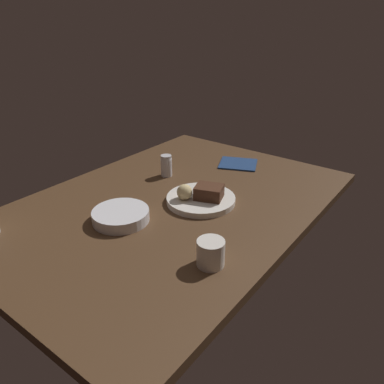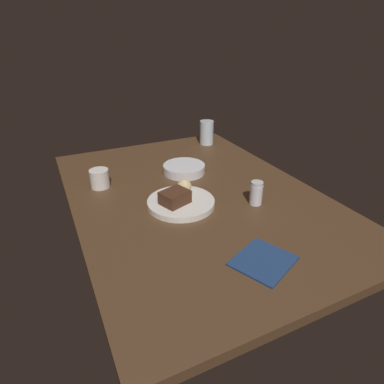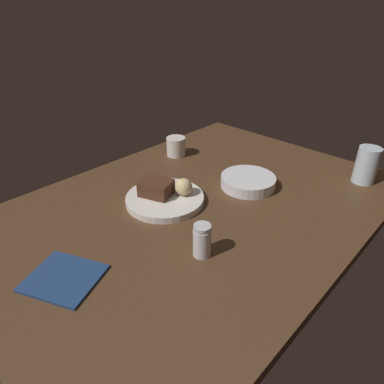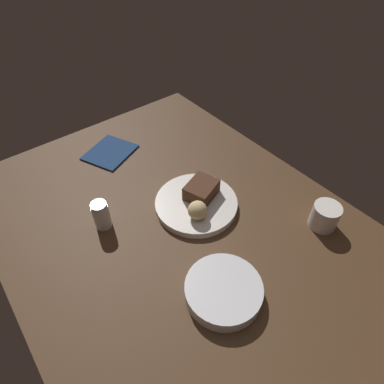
# 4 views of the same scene
# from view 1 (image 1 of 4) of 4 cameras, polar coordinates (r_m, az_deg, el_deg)

# --- Properties ---
(dining_table) EXTENTS (1.20, 0.84, 0.03)m
(dining_table) POSITION_cam_1_polar(r_m,az_deg,el_deg) (1.25, -3.05, -2.09)
(dining_table) COLOR #4C331E
(dining_table) RESTS_ON ground
(dessert_plate) EXTENTS (0.23, 0.23, 0.02)m
(dessert_plate) POSITION_cam_1_polar(r_m,az_deg,el_deg) (1.24, 1.36, -1.14)
(dessert_plate) COLOR white
(dessert_plate) RESTS_ON dining_table
(chocolate_cake_slice) EXTENTS (0.10, 0.11, 0.04)m
(chocolate_cake_slice) POSITION_cam_1_polar(r_m,az_deg,el_deg) (1.22, 2.60, -0.00)
(chocolate_cake_slice) COLOR #472819
(chocolate_cake_slice) RESTS_ON dessert_plate
(bread_roll) EXTENTS (0.05, 0.05, 0.05)m
(bread_roll) POSITION_cam_1_polar(r_m,az_deg,el_deg) (1.21, -1.14, -0.00)
(bread_roll) COLOR #DBC184
(bread_roll) RESTS_ON dessert_plate
(salt_shaker) EXTENTS (0.04, 0.04, 0.08)m
(salt_shaker) POSITION_cam_1_polar(r_m,az_deg,el_deg) (1.43, -3.92, 4.01)
(salt_shaker) COLOR silver
(salt_shaker) RESTS_ON dining_table
(side_bowl) EXTENTS (0.17, 0.17, 0.03)m
(side_bowl) POSITION_cam_1_polar(r_m,az_deg,el_deg) (1.15, -10.78, -3.55)
(side_bowl) COLOR silver
(side_bowl) RESTS_ON dining_table
(coffee_cup) EXTENTS (0.07, 0.07, 0.07)m
(coffee_cup) POSITION_cam_1_polar(r_m,az_deg,el_deg) (0.94, 2.85, -9.24)
(coffee_cup) COLOR silver
(coffee_cup) RESTS_ON dining_table
(folded_napkin) EXTENTS (0.18, 0.19, 0.01)m
(folded_napkin) POSITION_cam_1_polar(r_m,az_deg,el_deg) (1.55, 7.02, 4.28)
(folded_napkin) COLOR navy
(folded_napkin) RESTS_ON dining_table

